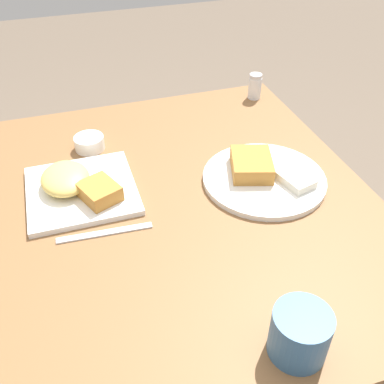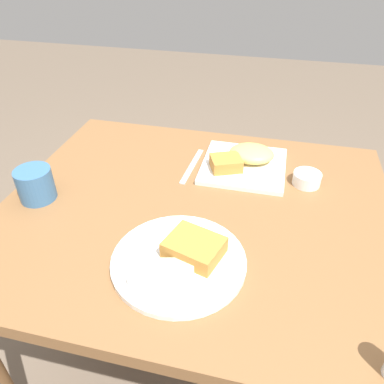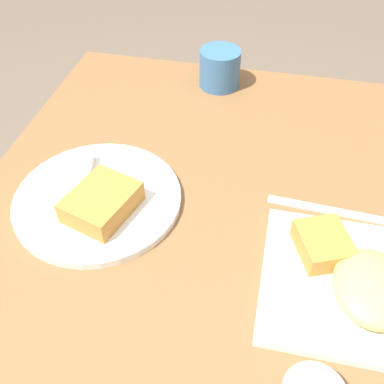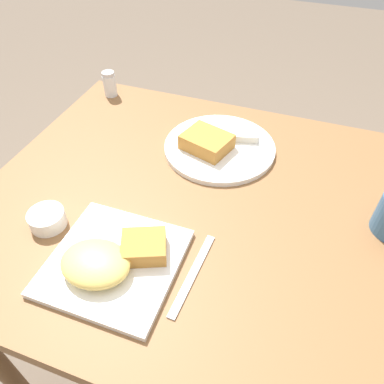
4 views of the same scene
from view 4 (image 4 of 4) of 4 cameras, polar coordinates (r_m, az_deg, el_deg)
name	(u,v)px [view 4 (image 4 of 4)]	position (r m, az deg, el deg)	size (l,w,h in m)	color
ground_plane	(196,341)	(1.50, 0.63, -21.73)	(8.00, 8.00, 0.00)	brown
dining_table	(198,225)	(0.94, 0.94, -5.02)	(1.03, 0.87, 0.75)	brown
plate_square_near	(111,260)	(0.76, -12.19, -10.17)	(0.25, 0.25, 0.06)	white
plate_oval_far	(218,145)	(1.01, 3.93, 7.19)	(0.30, 0.30, 0.05)	white
sauce_ramekin	(47,219)	(0.87, -21.22, -3.80)	(0.08, 0.08, 0.04)	white
salt_shaker	(110,85)	(1.27, -12.40, 15.59)	(0.04, 0.04, 0.08)	white
butter_knife	(193,274)	(0.74, 0.11, -12.41)	(0.03, 0.20, 0.00)	silver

